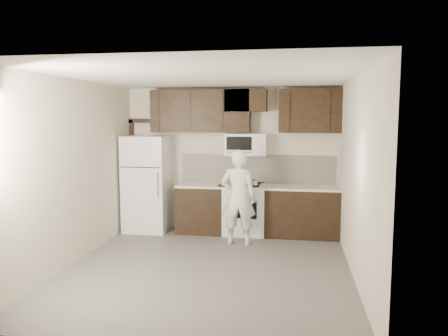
% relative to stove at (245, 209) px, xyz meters
% --- Properties ---
extents(floor, '(4.50, 4.50, 0.00)m').
position_rel_stove_xyz_m(floor, '(-0.30, -1.94, -0.46)').
color(floor, '#575552').
rests_on(floor, ground).
extents(back_wall, '(4.00, 0.00, 4.00)m').
position_rel_stove_xyz_m(back_wall, '(-0.30, 0.31, 0.89)').
color(back_wall, beige).
rests_on(back_wall, ground).
extents(ceiling, '(4.50, 4.50, 0.00)m').
position_rel_stove_xyz_m(ceiling, '(-0.30, -1.94, 2.24)').
color(ceiling, white).
rests_on(ceiling, back_wall).
extents(counter_run, '(2.95, 0.64, 0.91)m').
position_rel_stove_xyz_m(counter_run, '(0.30, 0.00, -0.00)').
color(counter_run, black).
rests_on(counter_run, floor).
extents(stove, '(0.76, 0.66, 0.94)m').
position_rel_stove_xyz_m(stove, '(0.00, 0.00, 0.00)').
color(stove, white).
rests_on(stove, floor).
extents(backsplash, '(2.90, 0.02, 0.54)m').
position_rel_stove_xyz_m(backsplash, '(0.20, 0.30, 0.72)').
color(backsplash, silver).
rests_on(backsplash, counter_run).
extents(upper_cabinets, '(3.48, 0.35, 0.78)m').
position_rel_stove_xyz_m(upper_cabinets, '(-0.09, 0.14, 1.82)').
color(upper_cabinets, black).
rests_on(upper_cabinets, back_wall).
extents(microwave, '(0.76, 0.42, 0.40)m').
position_rel_stove_xyz_m(microwave, '(-0.00, 0.12, 1.19)').
color(microwave, white).
rests_on(microwave, upper_cabinets).
extents(refrigerator, '(0.80, 0.76, 1.80)m').
position_rel_stove_xyz_m(refrigerator, '(-1.85, -0.05, 0.44)').
color(refrigerator, white).
rests_on(refrigerator, floor).
extents(door_trim, '(0.50, 0.08, 2.12)m').
position_rel_stove_xyz_m(door_trim, '(-2.22, 0.27, 0.79)').
color(door_trim, black).
rests_on(door_trim, floor).
extents(saucepan, '(0.26, 0.15, 0.15)m').
position_rel_stove_xyz_m(saucepan, '(0.18, -0.15, 0.51)').
color(saucepan, silver).
rests_on(saucepan, stove).
extents(baking_tray, '(0.37, 0.28, 0.02)m').
position_rel_stove_xyz_m(baking_tray, '(-0.29, -0.16, 0.46)').
color(baking_tray, black).
rests_on(baking_tray, counter_run).
extents(pizza, '(0.25, 0.25, 0.02)m').
position_rel_stove_xyz_m(pizza, '(-0.29, -0.16, 0.48)').
color(pizza, beige).
rests_on(pizza, baking_tray).
extents(person, '(0.59, 0.40, 1.62)m').
position_rel_stove_xyz_m(person, '(-0.03, -0.70, 0.35)').
color(person, white).
rests_on(person, floor).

